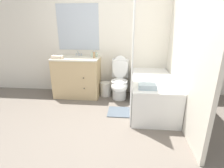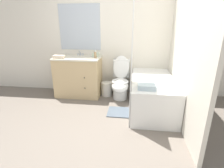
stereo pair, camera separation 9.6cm
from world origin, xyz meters
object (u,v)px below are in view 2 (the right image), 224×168
Objects in this scene: vanity_cabinet at (79,76)px; sink_faucet at (80,54)px; tissue_box at (96,54)px; hand_towel_folded at (59,57)px; soap_dispenser at (95,54)px; toilet at (120,82)px; bath_towel_folded at (147,87)px; bath_mat at (121,112)px; wastebasket at (107,89)px; bathtub at (152,93)px.

sink_faucet reaches higher than vanity_cabinet.
tissue_box reaches higher than hand_towel_folded.
soap_dispenser is at bearing -0.43° from vanity_cabinet.
sink_faucet is at bearing 49.32° from hand_towel_folded.
toilet reaches higher than bath_towel_folded.
soap_dispenser reaches higher than bath_mat.
toilet is 5.72× the size of soap_dispenser.
bath_towel_folded is (1.02, -1.16, -0.26)m from tissue_box.
soap_dispenser reaches higher than bath_towel_folded.
toilet is (0.91, -0.28, -0.52)m from sink_faucet.
bath_mat is at bearing -63.44° from wastebasket.
hand_towel_folded is 0.46× the size of bath_mat.
sink_faucet reaches higher than bath_mat.
toilet is 6.54× the size of tissue_box.
vanity_cabinet is 1.72m from bath_towel_folded.
sink_faucet is 0.16× the size of toilet.
vanity_cabinet is 1.29m from bath_mat.
hand_towel_folded reaches higher than toilet.
bathtub is at bearing -28.35° from wastebasket.
vanity_cabinet reaches higher than bath_towel_folded.
toilet is at bearing 146.92° from bathtub.
soap_dispenser is 1.45m from bath_towel_folded.
wastebasket is at bearing 2.76° from vanity_cabinet.
hand_towel_folded is 1.92m from bath_towel_folded.
bath_towel_folded is (-0.15, -0.55, 0.32)m from bathtub.
vanity_cabinet reaches higher than bath_mat.
hand_towel_folded is (-0.33, -0.17, 0.44)m from vanity_cabinet.
tissue_box reaches higher than bath_towel_folded.
vanity_cabinet is 0.92m from toilet.
hand_towel_folded is (-1.24, -0.10, 0.51)m from toilet.
toilet is 1.84× the size of bath_mat.
tissue_box reaches higher than bath_mat.
bath_mat is at bearing 143.96° from bath_towel_folded.
tissue_box reaches higher than bathtub.
bath_towel_folded is at bearing -26.20° from hand_towel_folded.
bath_towel_folded is at bearing -104.96° from bathtub.
tissue_box reaches higher than wastebasket.
hand_towel_folded is (-0.93, -0.20, 0.72)m from wastebasket.
soap_dispenser is at bearing 129.74° from bath_mat.
toilet reaches higher than bathtub.
hand_towel_folded is at bearing -155.11° from tissue_box.
tissue_box is (-1.16, 0.61, 0.59)m from bathtub.
soap_dispenser reaches higher than hand_towel_folded.
soap_dispenser is 0.70× the size of hand_towel_folded.
bath_mat is (-0.54, -0.26, -0.28)m from bathtub.
tissue_box is at bearing 154.62° from wastebasket.
soap_dispenser is 0.57× the size of bath_towel_folded.
soap_dispenser reaches higher than tissue_box.
wastebasket is at bearing 12.21° from hand_towel_folded.
vanity_cabinet is 0.49m from sink_faucet.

